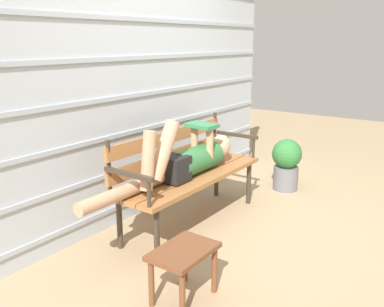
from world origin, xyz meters
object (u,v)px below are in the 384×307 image
park_bench (185,168)px  potted_plant (286,163)px  reclining_person (186,160)px  footstool (184,259)px

park_bench → potted_plant: size_ratio=2.87×
reclining_person → footstool: reclining_person is taller
potted_plant → reclining_person: bearing=166.8°
park_bench → footstool: size_ratio=3.73×
park_bench → footstool: bearing=-144.4°
park_bench → reclining_person: size_ratio=0.92×
footstool → potted_plant: 2.23m
reclining_person → footstool: bearing=-144.7°
park_bench → footstool: 1.17m
reclining_person → footstool: (-0.85, -0.60, -0.33)m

